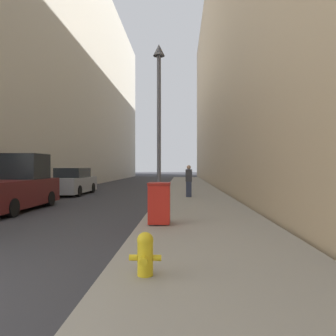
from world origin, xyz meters
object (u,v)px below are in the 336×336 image
Objects in this scene: parked_sedan_near at (73,182)px; pedestrian_on_sidewalk at (189,181)px; lamppost at (159,111)px; trash_bin at (159,203)px; fire_hydrant at (145,253)px; pickup_truck at (13,187)px.

parked_sedan_near is 7.56m from pedestrian_on_sidewalk.
parked_sedan_near is (-5.90, 8.44, -2.92)m from lamppost.
pedestrian_on_sidewalk is (7.06, -2.68, 0.20)m from parked_sedan_near.
trash_bin is 3.82m from lamppost.
fire_hydrant is 0.12× the size of pickup_truck.
trash_bin reaches higher than fire_hydrant.
lamppost reaches higher than pedestrian_on_sidewalk.
fire_hydrant is 0.11× the size of lamppost.
parked_sedan_near is (-0.05, 7.28, -0.15)m from pickup_truck.
fire_hydrant is 0.38× the size of pedestrian_on_sidewalk.
parked_sedan_near is at bearing 119.23° from trash_bin.
pickup_truck is at bearing -146.78° from pedestrian_on_sidewalk.
parked_sedan_near reaches higher than trash_bin.
lamppost reaches higher than parked_sedan_near.
pickup_truck is (-6.11, 7.86, 0.46)m from fire_hydrant.
lamppost reaches higher than trash_bin.
trash_bin is at bearing -60.77° from parked_sedan_near.
parked_sedan_near is at bearing 159.19° from pedestrian_on_sidewalk.
trash_bin is (-0.09, 4.28, 0.26)m from fire_hydrant.
pedestrian_on_sidewalk is at bearing -20.81° from parked_sedan_near.
lamppost is 1.15× the size of pickup_truck.
parked_sedan_near is at bearing 112.15° from fire_hydrant.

